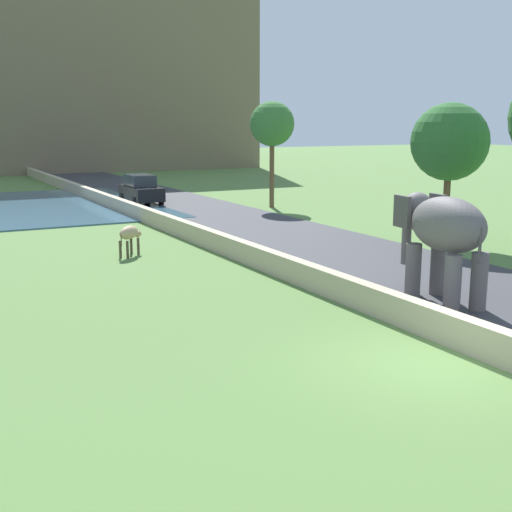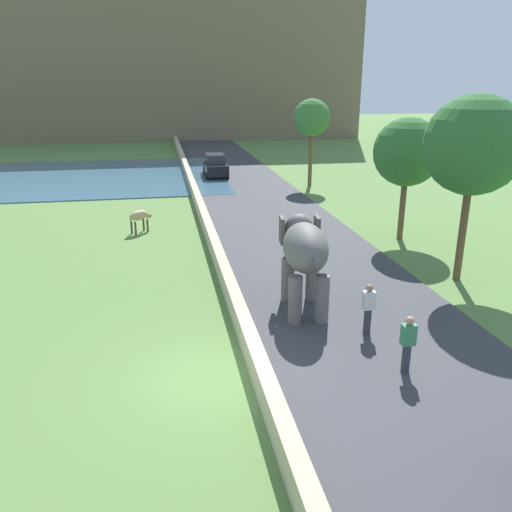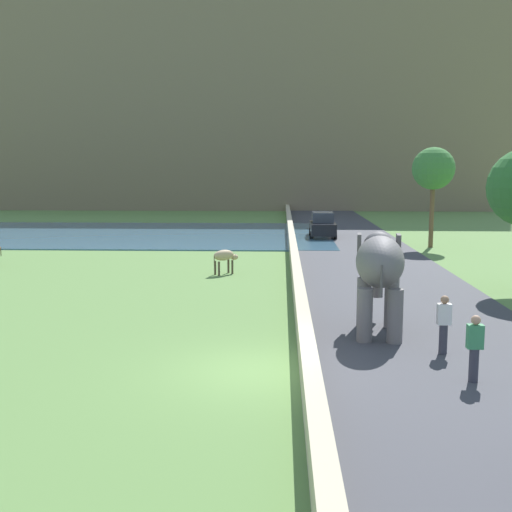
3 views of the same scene
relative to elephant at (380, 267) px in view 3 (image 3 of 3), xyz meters
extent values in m
plane|color=#567A3D|center=(-3.45, -3.62, -2.04)|extent=(220.00, 220.00, 0.00)
cube|color=#38383D|center=(1.55, 16.38, -2.01)|extent=(7.00, 120.00, 0.06)
cube|color=tan|center=(-2.25, 14.38, -1.66)|extent=(0.40, 110.00, 0.75)
cube|color=#426B84|center=(-17.45, 27.57, -2.00)|extent=(36.00, 18.00, 0.08)
cube|color=#75664C|center=(-9.45, 66.72, 10.15)|extent=(64.00, 28.00, 24.36)
ellipsoid|color=#605B5B|center=(-0.03, -0.22, 0.20)|extent=(1.69, 2.84, 1.50)
cylinder|color=#605B5B|center=(-0.34, 0.70, -1.24)|extent=(0.44, 0.44, 1.60)
cylinder|color=#605B5B|center=(0.49, 0.60, -1.24)|extent=(0.44, 0.44, 1.60)
cylinder|color=#605B5B|center=(-0.54, -1.05, -1.24)|extent=(0.44, 0.44, 1.60)
cylinder|color=#605B5B|center=(0.29, -1.14, -1.24)|extent=(0.44, 0.44, 1.60)
ellipsoid|color=#605B5B|center=(0.13, 1.19, 0.39)|extent=(1.09, 1.01, 1.10)
cube|color=#484444|center=(-0.48, 1.12, 0.43)|extent=(0.20, 0.71, 0.90)
cube|color=#484444|center=(0.71, 0.98, 0.43)|extent=(0.20, 0.71, 0.90)
cylinder|color=#605B5B|center=(0.19, 1.65, -0.50)|extent=(0.28, 0.28, 1.50)
cone|color=silver|center=(-0.04, 1.61, -0.05)|extent=(0.18, 0.57, 0.17)
cone|color=silver|center=(0.40, 1.56, -0.05)|extent=(0.18, 0.57, 0.17)
cylinder|color=#484444|center=(-0.17, -1.54, -0.15)|extent=(0.08, 0.08, 0.90)
cylinder|color=#33333D|center=(1.40, -2.15, -1.61)|extent=(0.22, 0.22, 0.85)
cube|color=silver|center=(1.40, -2.15, -0.91)|extent=(0.36, 0.22, 0.56)
sphere|color=#997051|center=(1.40, -2.15, -0.52)|extent=(0.22, 0.22, 0.22)
cylinder|color=#33333D|center=(1.54, -4.38, -1.61)|extent=(0.22, 0.22, 0.85)
cube|color=#388451|center=(1.54, -4.38, -0.91)|extent=(0.36, 0.22, 0.56)
sphere|color=tan|center=(1.54, -4.38, -0.52)|extent=(0.22, 0.22, 0.22)
cube|color=black|center=(-0.03, 25.90, -1.34)|extent=(1.72, 4.01, 0.80)
cube|color=#2D333D|center=(-0.02, 26.10, -0.59)|extent=(1.46, 2.21, 0.70)
cylinder|color=black|center=(0.77, 24.60, -1.74)|extent=(0.18, 0.60, 0.60)
cylinder|color=black|center=(-0.84, 24.61, -1.74)|extent=(0.18, 0.60, 0.60)
cylinder|color=black|center=(0.79, 27.20, -1.74)|extent=(0.18, 0.60, 0.60)
cylinder|color=black|center=(-0.82, 27.21, -1.74)|extent=(0.18, 0.60, 0.60)
ellipsoid|color=tan|center=(-5.59, 10.45, -1.14)|extent=(1.12, 1.06, 0.50)
cylinder|color=#493D2C|center=(-5.40, 10.82, -1.71)|extent=(0.10, 0.10, 0.65)
cylinder|color=#493D2C|center=(-5.19, 10.59, -1.71)|extent=(0.10, 0.10, 0.65)
cylinder|color=#493D2C|center=(-5.98, 10.31, -1.71)|extent=(0.10, 0.10, 0.65)
cylinder|color=#493D2C|center=(-5.77, 10.08, -1.71)|extent=(0.10, 0.10, 0.65)
ellipsoid|color=tan|center=(-5.11, 10.87, -1.29)|extent=(0.46, 0.44, 0.26)
cone|color=beige|center=(-5.17, 10.94, -1.12)|extent=(0.04, 0.04, 0.12)
cone|color=beige|center=(-5.05, 10.81, -1.12)|extent=(0.04, 0.04, 0.12)
cylinder|color=#493D2C|center=(-5.99, 10.10, -1.34)|extent=(0.04, 0.04, 0.45)
cylinder|color=#302014|center=(-17.09, 12.61, -1.34)|extent=(0.04, 0.04, 0.45)
cylinder|color=brown|center=(6.35, 20.90, -0.06)|extent=(0.28, 0.28, 3.95)
sphere|color=#387033|center=(6.35, 20.90, 2.82)|extent=(2.59, 2.59, 2.59)
camera|label=1|loc=(-12.84, -13.47, 2.89)|focal=46.78mm
camera|label=2|loc=(-4.40, -15.10, 5.14)|focal=35.95mm
camera|label=3|loc=(-2.91, -18.73, 2.96)|focal=44.71mm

